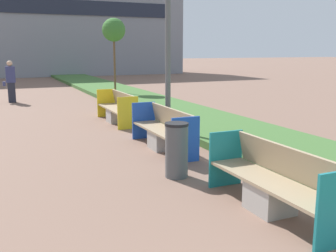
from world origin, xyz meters
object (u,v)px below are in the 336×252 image
Objects in this scene: pedestrian_walking at (11,81)px; litter_bin at (177,150)px; sapling_tree_far at (114,31)px; bench_yellow_frame at (117,110)px; bench_blue_frame at (164,133)px; bench_teal_frame at (273,186)px.

litter_bin is at bearing -79.45° from pedestrian_walking.
litter_bin is at bearing -101.52° from sapling_tree_far.
bench_yellow_frame is 0.64× the size of sapling_tree_far.
bench_blue_frame is 2.49× the size of litter_bin.
bench_blue_frame is 0.66× the size of sapling_tree_far.
bench_blue_frame is at bearing -89.99° from bench_yellow_frame.
litter_bin is 13.33m from sapling_tree_far.
litter_bin reaches higher than bench_blue_frame.
bench_yellow_frame is 2.44× the size of litter_bin.
sapling_tree_far reaches higher than litter_bin.
sapling_tree_far is at bearing 78.48° from litter_bin.
sapling_tree_far is (2.01, 14.73, 2.79)m from bench_teal_frame.
sapling_tree_far reaches higher than bench_yellow_frame.
bench_teal_frame and bench_blue_frame have the same top height.
bench_blue_frame is at bearing -100.52° from sapling_tree_far.
bench_teal_frame is 1.34× the size of pedestrian_walking.
sapling_tree_far is at bearing 74.23° from bench_yellow_frame.
bench_teal_frame and bench_yellow_frame have the same top height.
bench_teal_frame is 0.64× the size of sapling_tree_far.
pedestrian_walking reaches higher than bench_yellow_frame.
pedestrian_walking is at bearing 100.55° from litter_bin.
litter_bin is (-0.60, 1.94, 0.12)m from bench_teal_frame.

